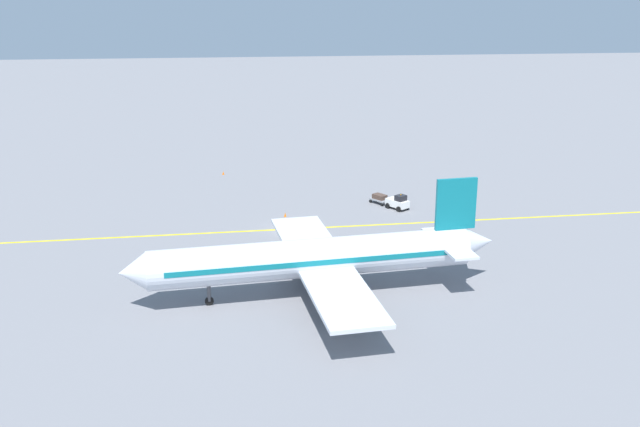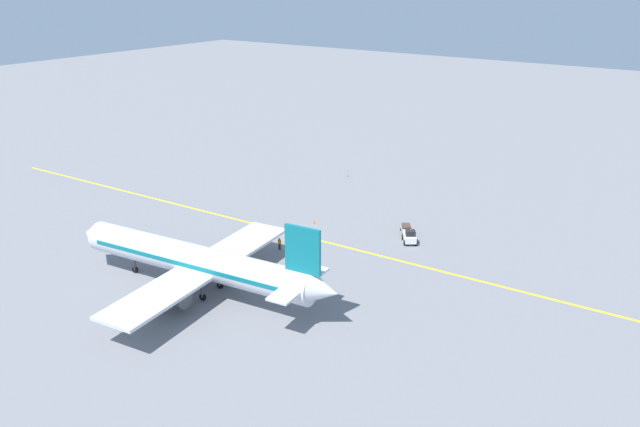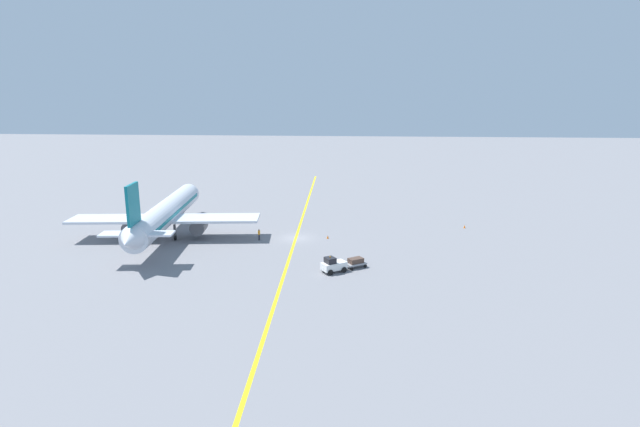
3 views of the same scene
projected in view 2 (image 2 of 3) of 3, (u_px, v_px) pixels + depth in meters
The scene contains 8 objects.
ground_plane at pixel (294, 234), 87.16m from camera, with size 400.00×400.00×0.00m, color slate.
apron_yellow_centreline at pixel (294, 234), 87.16m from camera, with size 0.40×120.00×0.01m, color yellow.
airplane_at_gate at pixel (199, 262), 70.15m from camera, with size 28.40×35.54×10.60m.
baggage_tug_white at pixel (410, 236), 84.08m from camera, with size 3.32×2.95×2.11m.
baggage_cart_trailing at pixel (406, 228), 87.21m from camera, with size 2.93×2.64×1.24m.
ground_crew_worker at pixel (280, 243), 81.94m from camera, with size 0.24×0.58×1.68m.
traffic_cone_near_nose at pixel (348, 175), 111.83m from camera, with size 0.32×0.32×0.55m, color orange.
traffic_cone_mid_apron at pixel (314, 222), 90.84m from camera, with size 0.32×0.32×0.55m, color orange.
Camera 2 is at (-63.98, -48.69, 33.96)m, focal length 35.00 mm.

